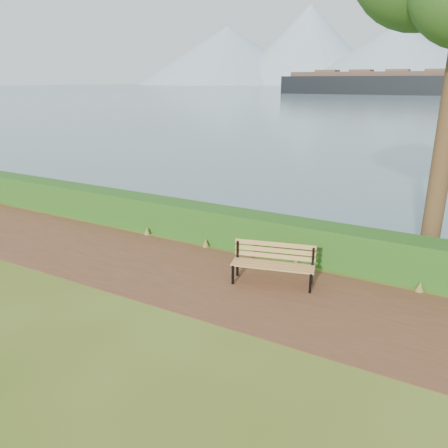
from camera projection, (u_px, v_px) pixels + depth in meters
The scene contains 5 objects.
ground at pixel (200, 283), 10.14m from camera, with size 140.00×140.00×0.00m, color #445117.
path at pixel (207, 278), 10.39m from camera, with size 40.00×3.40×0.01m, color #562E1D.
hedge at pixel (250, 231), 12.14m from camera, with size 32.00×0.85×1.00m, color #1A4614.
bench at pixel (273, 261), 10.02m from camera, with size 1.95×1.00×0.94m.
cargo_ship at pixel (415, 83), 137.91m from camera, with size 80.12×15.23×24.21m.
Camera 1 is at (5.00, -7.74, 4.49)m, focal length 35.00 mm.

